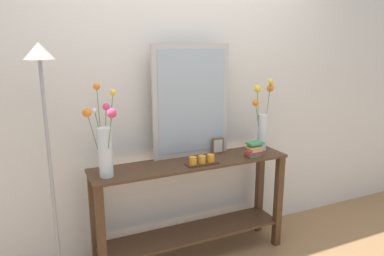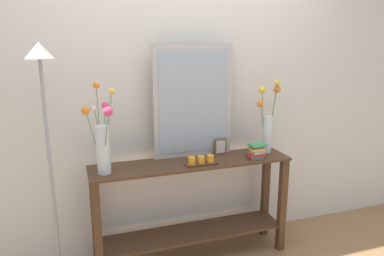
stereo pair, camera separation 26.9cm
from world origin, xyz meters
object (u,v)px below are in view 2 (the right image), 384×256
floor_lamp (47,129)px  candle_tray (201,161)px  tall_vase_left (103,141)px  book_stack (257,151)px  mirror_leaning (193,101)px  console_table (192,200)px  picture_frame_small (220,147)px  vase_right (268,122)px

floor_lamp → candle_tray: bearing=-4.2°
tall_vase_left → book_stack: tall_vase_left is taller
book_stack → mirror_leaning: bearing=152.9°
book_stack → floor_lamp: bearing=177.2°
tall_vase_left → console_table: bearing=3.1°
mirror_leaning → floor_lamp: floor_lamp is taller
mirror_leaning → candle_tray: 0.47m
console_table → mirror_leaning: mirror_leaning is taller
book_stack → tall_vase_left: bearing=177.5°
floor_lamp → picture_frame_small: bearing=5.0°
tall_vase_left → vase_right: (1.33, 0.08, 0.02)m
mirror_leaning → floor_lamp: bearing=-171.8°
vase_right → candle_tray: bearing=-168.0°
vase_right → console_table: bearing=-176.1°
mirror_leaning → picture_frame_small: mirror_leaning is taller
picture_frame_small → mirror_leaning: bearing=169.0°
vase_right → floor_lamp: bearing=-178.0°
console_table → picture_frame_small: (0.28, 0.10, 0.38)m
tall_vase_left → candle_tray: 0.73m
mirror_leaning → floor_lamp: 1.08m
candle_tray → book_stack: size_ratio=1.75×
candle_tray → picture_frame_small: 0.30m
vase_right → floor_lamp: (-1.68, -0.06, 0.08)m
vase_right → picture_frame_small: vase_right is taller
tall_vase_left → picture_frame_small: bearing=8.3°
picture_frame_small → vase_right: bearing=-7.8°
vase_right → book_stack: (-0.17, -0.13, -0.20)m
mirror_leaning → vase_right: size_ratio=1.49×
mirror_leaning → tall_vase_left: 0.77m
console_table → candle_tray: 0.36m
console_table → vase_right: size_ratio=2.63×
vase_right → floor_lamp: floor_lamp is taller
mirror_leaning → book_stack: mirror_leaning is taller
picture_frame_small → book_stack: size_ratio=0.92×
console_table → picture_frame_small: 0.48m
console_table → floor_lamp: floor_lamp is taller
tall_vase_left → book_stack: 1.18m
mirror_leaning → book_stack: (0.45, -0.23, -0.38)m
candle_tray → book_stack: book_stack is taller
mirror_leaning → candle_tray: mirror_leaning is taller
tall_vase_left → vase_right: bearing=3.5°
candle_tray → console_table: bearing=115.5°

